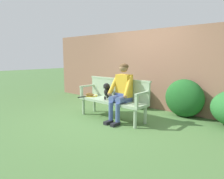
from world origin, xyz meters
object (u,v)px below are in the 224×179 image
Objects in this scene: garden_bench at (112,102)px; tennis_racket at (91,96)px; dog_on_bench at (108,91)px; person_seated at (122,90)px; baseball_glove at (90,95)px.

garden_bench is 3.07× the size of tennis_racket.
garden_bench is at bearing 1.28° from tennis_racket.
dog_on_bench reaches higher than tennis_racket.
person_seated is 1.05m from baseball_glove.
tennis_racket is at bearing 50.14° from baseball_glove.
baseball_glove is (-1.03, -0.03, -0.22)m from person_seated.
garden_bench is 0.71m from tennis_racket.
dog_on_bench is at bearing -172.30° from garden_bench.
dog_on_bench is 0.70× the size of tennis_racket.
person_seated is at bearing 0.08° from tennis_racket.
person_seated is at bearing -2.72° from garden_bench.
garden_bench is 0.73m from baseball_glove.
person_seated is 0.43m from dog_on_bench.
baseball_glove is (-0.01, -0.03, 0.04)m from tennis_racket.
baseball_glove is at bearing -178.17° from person_seated.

